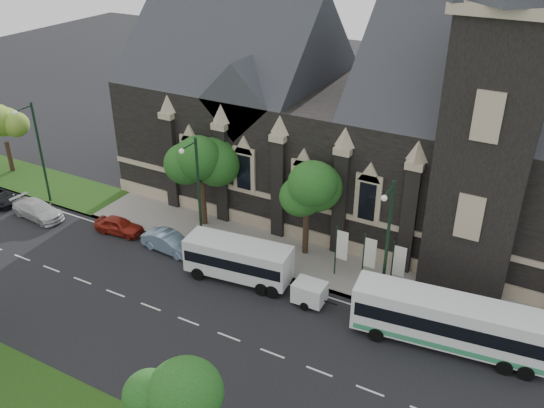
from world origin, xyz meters
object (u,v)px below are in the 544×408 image
Objects in this scene: tree_walk_right at (311,183)px; banner_flag_right at (397,263)px; street_lamp_mid at (197,190)px; box_trailer at (310,292)px; tree_walk_left at (205,159)px; shuttle_bus at (239,259)px; street_lamp_near at (387,240)px; street_lamp_far at (38,148)px; sedan at (169,242)px; tour_coach at (449,322)px; car_far_white at (38,210)px; tree_park_east at (169,406)px; car_far_red at (119,225)px; banner_flag_left at (340,248)px; tree_walk_far at (6,126)px; banner_flag_center at (368,255)px.

tree_walk_right is 8.05m from banner_flag_right.
street_lamp_mid is 10.86m from box_trailer.
shuttle_bus is (6.15, -5.23, -4.09)m from tree_walk_left.
street_lamp_near is (6.79, -3.62, -0.71)m from tree_walk_right.
street_lamp_far is 2.03× the size of sedan.
tour_coach is at bearing -2.54° from street_lamp_far.
banner_flag_right is at bearing -13.60° from tree_walk_right.
car_far_white is (-12.67, -1.14, -0.02)m from sedan.
shuttle_bus is 19.12m from car_far_white.
tree_walk_left is 6.85m from sedan.
tree_walk_right is (-2.96, 20.04, 1.20)m from tree_park_east.
tree_walk_left is 8.63m from car_far_red.
banner_flag_left is at bearing 150.92° from tour_coach.
sedan is 5.08m from car_far_red.
sedan is (-12.24, 15.36, -3.89)m from tree_park_east.
tree_walk_far is at bearing 70.02° from car_far_red.
street_lamp_near is 21.62m from car_far_red.
car_far_white is (-12.94, -5.81, -5.02)m from tree_walk_left.
street_lamp_mid is at bearing 152.72° from shuttle_bus.
tree_walk_left reaches higher than box_trailer.
tour_coach is 8.83m from box_trailer.
street_lamp_far is at bearing 180.00° from street_lamp_mid.
tree_walk_right is at bearing 98.42° from tree_park_east.
tree_walk_far is 1.42× the size of sedan.
tour_coach is 2.87× the size of car_far_red.
car_far_white is at bearing 98.48° from sedan.
tree_walk_right is at bearing 161.36° from banner_flag_center.
street_lamp_mid is at bearing -89.45° from car_far_red.
banner_flag_right is at bearing 3.60° from street_lamp_far.
banner_flag_left is (-3.71, 1.91, -2.73)m from street_lamp_near.
tree_walk_far is 22.49m from sedan.
banner_flag_center reaches higher than box_trailer.
tree_walk_right is 1.95× the size of banner_flag_left.
car_far_red is at bearing 91.48° from sedan.
tree_walk_right is 1.02× the size of tree_walk_left.
shuttle_bus is at bearing -40.36° from tree_walk_left.
box_trailer is 0.76× the size of car_far_red.
street_lamp_mid is 5.80m from shuttle_bus.
tree_walk_right is 23.50m from street_lamp_far.
street_lamp_near is 1.00× the size of street_lamp_far.
street_lamp_near is at bearing -28.06° from tree_walk_right.
tree_walk_right is at bearing 151.94° from street_lamp_near.
tree_park_east is at bearing -102.65° from banner_flag_right.
tree_park_east is 18.58m from banner_flag_center.
tree_walk_left reaches higher than tree_park_east.
tree_walk_left is at bearing 132.76° from shuttle_bus.
car_far_red is at bearing -5.76° from street_lamp_far.
banner_flag_left is (12.08, -1.70, -3.35)m from tree_walk_left.
street_lamp_mid is 2.25× the size of banner_flag_right.
tree_walk_right is 15.90m from car_far_red.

